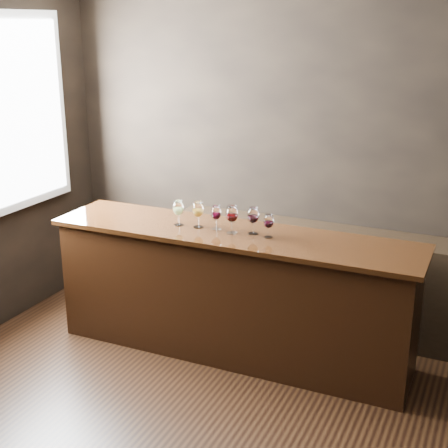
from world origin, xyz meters
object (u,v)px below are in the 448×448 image
at_px(glass_amber, 198,210).
at_px(glass_red_b, 232,215).
at_px(glass_red_c, 253,216).
at_px(glass_red_d, 269,222).
at_px(glass_white, 178,208).
at_px(back_bar_shelf, 309,276).
at_px(glass_red_a, 216,213).
at_px(bar_counter, 232,295).

distance_m(glass_amber, glass_red_b, 0.29).
distance_m(glass_red_c, glass_red_d, 0.13).
bearing_deg(glass_red_c, glass_amber, -175.92).
bearing_deg(glass_red_b, glass_white, 179.14).
bearing_deg(glass_red_c, back_bar_shelf, 72.18).
height_order(glass_amber, glass_red_a, glass_amber).
xyz_separation_m(glass_white, glass_red_b, (0.45, -0.01, 0.01)).
height_order(back_bar_shelf, glass_red_b, glass_red_b).
relative_size(bar_counter, back_bar_shelf, 1.14).
bearing_deg(glass_red_a, glass_white, -173.61).
height_order(bar_counter, glass_amber, glass_amber).
xyz_separation_m(glass_red_a, glass_red_b, (0.15, -0.04, 0.02)).
relative_size(back_bar_shelf, glass_red_d, 13.67).
bearing_deg(glass_red_c, glass_white, -175.39).
bearing_deg(glass_amber, back_bar_shelf, 48.16).
xyz_separation_m(glass_white, glass_red_c, (0.59, 0.05, 0.00)).
distance_m(glass_red_b, glass_red_d, 0.28).
xyz_separation_m(bar_counter, glass_amber, (-0.28, -0.01, 0.65)).
bearing_deg(bar_counter, glass_red_b, -74.19).
height_order(bar_counter, glass_red_c, glass_red_c).
height_order(glass_white, glass_red_c, glass_red_c).
relative_size(back_bar_shelf, glass_red_b, 11.16).
relative_size(bar_counter, glass_red_d, 15.63).
distance_m(glass_amber, glass_red_d, 0.56).
distance_m(glass_amber, glass_red_a, 0.14).
bearing_deg(glass_red_d, glass_white, -178.19).
distance_m(glass_white, glass_red_a, 0.30).
bearing_deg(glass_red_c, glass_red_a, -177.23).
distance_m(bar_counter, back_bar_shelf, 0.82).
bearing_deg(glass_red_b, glass_amber, 175.35).
height_order(bar_counter, glass_red_a, glass_red_a).
height_order(glass_white, glass_red_a, glass_white).
bearing_deg(glass_red_c, glass_red_d, -10.91).
xyz_separation_m(glass_white, glass_red_a, (0.30, 0.03, -0.01)).
bearing_deg(back_bar_shelf, glass_red_b, -115.98).
xyz_separation_m(glass_red_b, glass_red_c, (0.14, 0.05, -0.01)).
height_order(glass_white, glass_amber, glass_amber).
distance_m(bar_counter, glass_white, 0.78).
xyz_separation_m(bar_counter, glass_red_c, (0.15, 0.02, 0.65)).
bearing_deg(glass_red_c, bar_counter, -172.42).
bearing_deg(glass_red_b, back_bar_shelf, 64.02).
bearing_deg(glass_white, bar_counter, 3.56).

